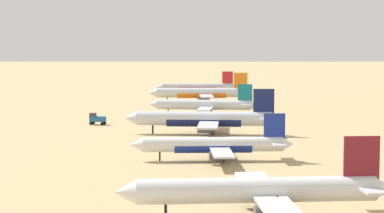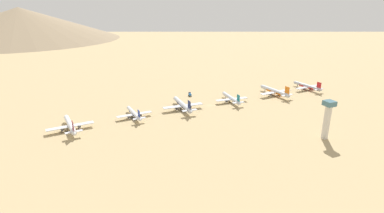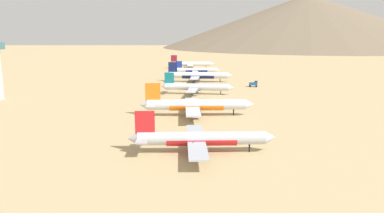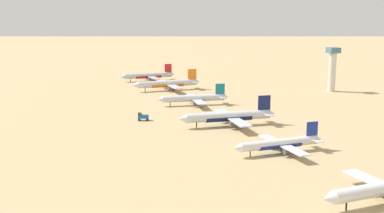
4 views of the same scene
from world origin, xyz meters
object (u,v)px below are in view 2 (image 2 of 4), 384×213
object	(u,v)px
control_tower	(327,118)
service_truck	(190,94)
parked_jet_2	(231,98)
parked_jet_3	(183,105)
parked_jet_0	(307,86)
parked_jet_4	(134,113)
parked_jet_1	(275,91)
parked_jet_5	(70,125)

from	to	relation	value
control_tower	service_truck	bearing A→B (deg)	21.16
parked_jet_2	service_truck	bearing A→B (deg)	41.19
parked_jet_2	parked_jet_3	distance (m)	52.71
parked_jet_0	service_truck	size ratio (longest dim) A/B	7.74
parked_jet_2	parked_jet_4	distance (m)	99.15
service_truck	control_tower	size ratio (longest dim) A/B	0.19
parked_jet_3	control_tower	world-z (taller)	control_tower
service_truck	parked_jet_2	bearing A→B (deg)	-138.81
parked_jet_1	parked_jet_4	xyz separation A→B (m)	(-8.29, 153.66, -0.91)
parked_jet_5	parked_jet_0	bearing A→B (deg)	-85.38
parked_jet_2	control_tower	bearing A→B (deg)	-167.70
parked_jet_1	control_tower	bearing A→B (deg)	162.51
parked_jet_0	parked_jet_3	distance (m)	155.16
parked_jet_5	parked_jet_4	bearing A→B (deg)	-81.16
parked_jet_3	parked_jet_4	distance (m)	46.47
parked_jet_4	parked_jet_0	bearing A→B (deg)	-86.48
parked_jet_3	parked_jet_4	world-z (taller)	parked_jet_3
parked_jet_3	parked_jet_4	bearing A→B (deg)	94.43
parked_jet_1	service_truck	distance (m)	91.07
parked_jet_4	parked_jet_5	xyz separation A→B (m)	(-8.10, 52.05, 0.62)
parked_jet_2	parked_jet_5	bearing A→B (deg)	95.10
control_tower	parked_jet_1	bearing A→B (deg)	-17.49
service_truck	parked_jet_1	bearing A→B (deg)	-110.59
service_truck	parked_jet_4	bearing A→B (deg)	120.49
parked_jet_1	parked_jet_2	xyz separation A→B (m)	(-2.90, 54.67, -0.55)
parked_jet_1	control_tower	world-z (taller)	control_tower
parked_jet_3	control_tower	size ratio (longest dim) A/B	1.62
parked_jet_5	service_truck	distance (m)	129.87
parked_jet_4	parked_jet_5	bearing A→B (deg)	98.84
parked_jet_3	parked_jet_0	bearing A→B (deg)	-86.75
parked_jet_0	parked_jet_1	xyz separation A→B (m)	(-4.09, 47.56, 0.46)
parked_jet_0	parked_jet_3	bearing A→B (deg)	93.25
parked_jet_2	parked_jet_3	world-z (taller)	parked_jet_3
parked_jet_0	parked_jet_5	bearing A→B (deg)	94.62
parked_jet_2	parked_jet_3	bearing A→B (deg)	91.96
parked_jet_3	parked_jet_5	bearing A→B (deg)	96.78
parked_jet_1	parked_jet_5	distance (m)	206.37
parked_jet_2	service_truck	xyz separation A→B (m)	(34.91, 30.56, -1.93)
parked_jet_1	parked_jet_4	bearing A→B (deg)	93.09
service_truck	control_tower	distance (m)	146.24
parked_jet_0	parked_jet_2	size ratio (longest dim) A/B	1.03
parked_jet_4	parked_jet_1	bearing A→B (deg)	-86.91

